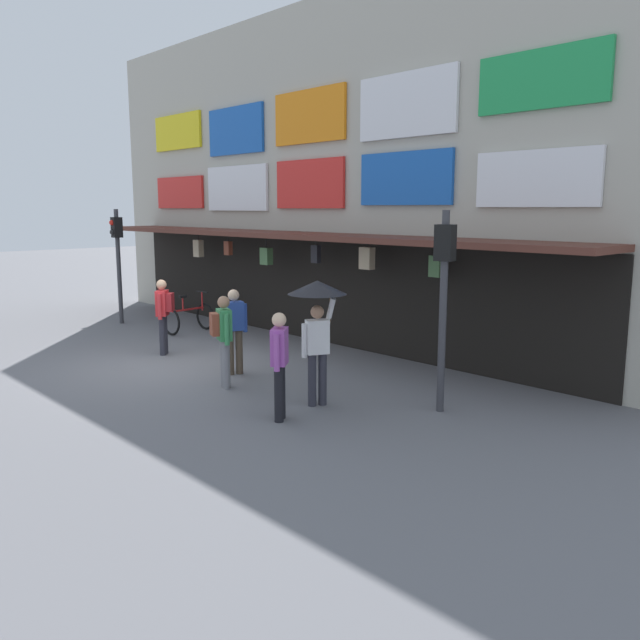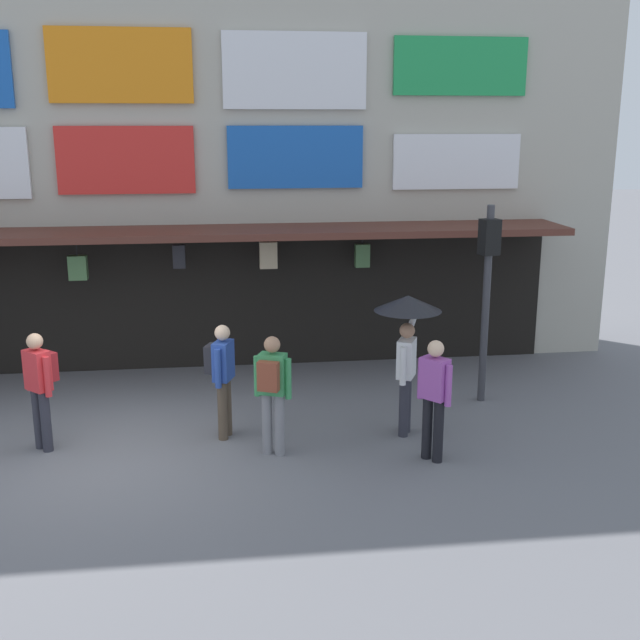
# 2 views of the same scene
# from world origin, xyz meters

# --- Properties ---
(ground_plane) EXTENTS (80.00, 80.00, 0.00)m
(ground_plane) POSITION_xyz_m (0.00, 0.00, 0.00)
(ground_plane) COLOR slate
(shopfront) EXTENTS (18.00, 2.60, 8.00)m
(shopfront) POSITION_xyz_m (-0.00, 4.57, 3.96)
(shopfront) COLOR #B2AD9E
(shopfront) RESTS_ON ground
(traffic_light_far) EXTENTS (0.33, 0.35, 3.20)m
(traffic_light_far) POSITION_xyz_m (5.76, 1.57, 2.14)
(traffic_light_far) COLOR #38383D
(traffic_light_far) RESTS_ON ground
(pedestrian_in_black) EXTENTS (0.40, 0.43, 1.68)m
(pedestrian_in_black) POSITION_xyz_m (4.34, -0.61, 0.95)
(pedestrian_in_black) COLOR black
(pedestrian_in_black) RESTS_ON ground
(pedestrian_in_purple) EXTENTS (0.50, 0.45, 1.68)m
(pedestrian_in_purple) POSITION_xyz_m (2.22, -0.17, 0.98)
(pedestrian_in_purple) COLOR gray
(pedestrian_in_purple) RESTS_ON ground
(pedestrian_in_green) EXTENTS (0.44, 0.50, 1.68)m
(pedestrian_in_green) POSITION_xyz_m (1.55, 0.54, 0.98)
(pedestrian_in_green) COLOR brown
(pedestrian_in_green) RESTS_ON ground
(pedestrian_with_umbrella) EXTENTS (0.96, 0.96, 2.08)m
(pedestrian_with_umbrella) POSITION_xyz_m (4.18, 0.32, 1.64)
(pedestrian_with_umbrella) COLOR #2D2D38
(pedestrian_with_umbrella) RESTS_ON ground
(pedestrian_in_red) EXTENTS (0.47, 0.47, 1.68)m
(pedestrian_in_red) POSITION_xyz_m (-0.93, 0.43, 0.98)
(pedestrian_in_red) COLOR #2D2D38
(pedestrian_in_red) RESTS_ON ground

